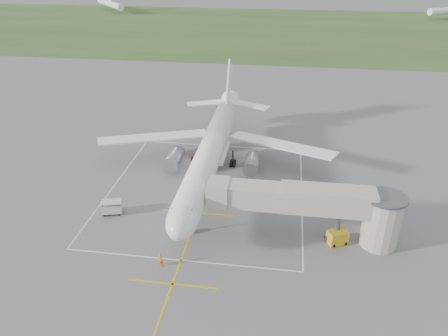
# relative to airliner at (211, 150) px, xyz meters

# --- Properties ---
(ground) EXTENTS (700.00, 700.00, 0.00)m
(ground) POSITION_rel_airliner_xyz_m (0.00, -0.75, -4.39)
(ground) COLOR #58585A
(ground) RESTS_ON ground
(grass_strip) EXTENTS (700.00, 120.00, 0.02)m
(grass_strip) POSITION_rel_airliner_xyz_m (0.00, 129.25, -4.38)
(grass_strip) COLOR #2C4B21
(grass_strip) RESTS_ON ground
(apron_markings) EXTENTS (28.20, 60.00, 0.01)m
(apron_markings) POSITION_rel_airliner_xyz_m (0.00, -6.57, -4.38)
(apron_markings) COLOR #C3A90B
(apron_markings) RESTS_ON ground
(airliner) EXTENTS (38.93, 46.75, 13.52)m
(airliner) POSITION_rel_airliner_xyz_m (0.00, 0.00, 0.00)
(airliner) COLOR white
(airliner) RESTS_ON ground
(jet_bridge) EXTENTS (23.40, 5.00, 7.20)m
(jet_bridge) POSITION_rel_airliner_xyz_m (15.72, -14.25, 0.35)
(jet_bridge) COLOR #9B968C
(jet_bridge) RESTS_ON ground
(gpu_unit) EXTENTS (2.71, 2.33, 1.72)m
(gpu_unit) POSITION_rel_airliner_xyz_m (18.14, -14.82, -3.54)
(gpu_unit) COLOR gold
(gpu_unit) RESTS_ON ground
(baggage_cart) EXTENTS (3.04, 2.26, 1.89)m
(baggage_cart) POSITION_rel_airliner_xyz_m (-11.47, -12.54, -3.42)
(baggage_cart) COLOR #BBBBBB
(baggage_cart) RESTS_ON ground
(ramp_worker_nose) EXTENTS (0.61, 0.42, 1.63)m
(ramp_worker_nose) POSITION_rel_airliner_xyz_m (-2.01, -22.03, -3.58)
(ramp_worker_nose) COLOR #FF6708
(ramp_worker_nose) RESTS_ON ground
(ramp_worker_wing) EXTENTS (1.16, 1.21, 1.97)m
(ramp_worker_wing) POSITION_rel_airliner_xyz_m (-3.54, 2.62, -3.41)
(ramp_worker_wing) COLOR orange
(ramp_worker_wing) RESTS_ON ground
(distant_aircraft) EXTENTS (197.24, 26.45, 8.85)m
(distant_aircraft) POSITION_rel_airliner_xyz_m (2.60, 170.43, -0.80)
(distant_aircraft) COLOR white
(distant_aircraft) RESTS_ON ground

